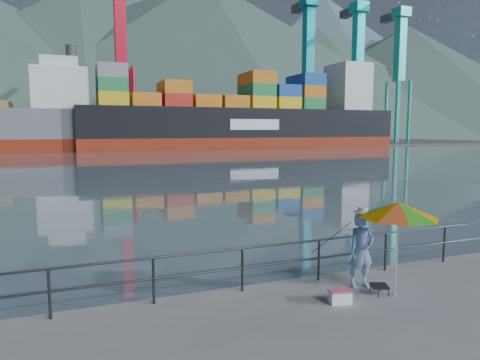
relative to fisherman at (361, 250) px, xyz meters
name	(u,v)px	position (x,y,z in m)	size (l,w,h in m)	color
harbor_water	(90,141)	(-1.67, 129.04, -0.87)	(500.00, 280.00, 0.00)	slate
far_dock	(142,145)	(8.33, 92.04, -0.87)	(200.00, 40.00, 0.40)	#514F4C
guardrail	(282,264)	(-1.67, 0.74, -0.35)	(22.00, 0.06, 1.03)	#2D3033
mountains	(165,64)	(37.15, 206.79, 34.68)	(600.00, 332.80, 80.00)	#385147
port_cranes	(241,73)	(29.33, 83.04, 15.13)	(116.00, 28.00, 38.40)	red
container_stacks	(246,132)	(34.33, 92.45, 1.97)	(58.00, 5.40, 7.80)	#194CA5
fisherman	(361,250)	(0.00, 0.00, 0.00)	(0.64, 0.42, 1.75)	#26569A
beach_umbrella	(399,210)	(0.41, -0.70, 1.05)	(2.21, 2.21, 2.10)	white
folding_stool	(379,290)	(0.09, -0.57, -0.75)	(0.47, 0.47, 0.23)	black
cooler_bag	(340,297)	(-0.98, -0.62, -0.75)	(0.44, 0.30, 0.26)	white
fishing_rod	(329,273)	(-0.15, 1.08, -0.87)	(0.02, 0.02, 2.16)	black
container_ship	(252,118)	(27.58, 72.39, 4.93)	(63.70, 10.62, 18.10)	maroon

